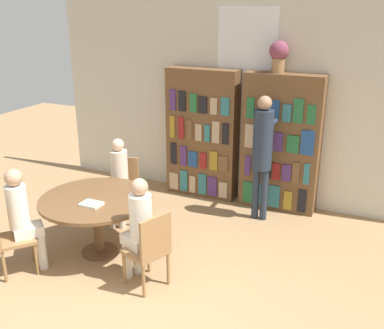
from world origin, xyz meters
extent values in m
cube|color=beige|center=(0.00, 3.68, 1.50)|extent=(6.40, 0.06, 3.00)
cube|color=white|center=(0.00, 3.65, 2.35)|extent=(0.90, 0.01, 1.10)
cube|color=brown|center=(-0.62, 3.49, 1.01)|extent=(1.13, 0.32, 2.02)
cube|color=tan|center=(-1.05, 3.32, 0.20)|extent=(0.15, 0.02, 0.28)
cube|color=#2D707A|center=(-0.87, 3.32, 0.24)|extent=(0.13, 0.02, 0.35)
cube|color=tan|center=(-0.72, 3.32, 0.20)|extent=(0.10, 0.02, 0.28)
cube|color=#2D707A|center=(-0.54, 3.32, 0.23)|extent=(0.13, 0.02, 0.34)
cube|color=#4C2D6B|center=(-0.37, 3.32, 0.22)|extent=(0.15, 0.02, 0.32)
cube|color=tan|center=(-0.20, 3.32, 0.19)|extent=(0.13, 0.02, 0.26)
cube|color=black|center=(-1.05, 3.32, 0.67)|extent=(0.10, 0.02, 0.35)
cube|color=#4C2D6B|center=(-0.87, 3.32, 0.66)|extent=(0.10, 0.02, 0.32)
cube|color=navy|center=(-0.71, 3.32, 0.62)|extent=(0.15, 0.02, 0.25)
cube|color=maroon|center=(-0.53, 3.32, 0.63)|extent=(0.10, 0.02, 0.26)
cube|color=olive|center=(-0.36, 3.32, 0.65)|extent=(0.13, 0.02, 0.30)
cube|color=brown|center=(-0.20, 3.32, 0.62)|extent=(0.15, 0.02, 0.24)
cube|color=olive|center=(-1.06, 3.32, 1.11)|extent=(0.08, 0.02, 0.35)
cube|color=maroon|center=(-0.91, 3.32, 1.11)|extent=(0.09, 0.02, 0.35)
cube|color=brown|center=(-0.77, 3.32, 1.09)|extent=(0.08, 0.02, 0.31)
cube|color=tan|center=(-0.61, 3.32, 1.07)|extent=(0.10, 0.02, 0.26)
cube|color=#2D707A|center=(-0.47, 3.32, 1.07)|extent=(0.09, 0.02, 0.27)
cube|color=tan|center=(-0.33, 3.32, 1.11)|extent=(0.12, 0.02, 0.34)
cube|color=black|center=(-0.18, 3.32, 1.10)|extent=(0.10, 0.02, 0.32)
cube|color=#4C2D6B|center=(-1.05, 3.32, 1.54)|extent=(0.10, 0.02, 0.32)
cube|color=black|center=(-0.89, 3.32, 1.53)|extent=(0.12, 0.02, 0.31)
cube|color=#236638|center=(-0.70, 3.32, 1.52)|extent=(0.11, 0.02, 0.29)
cube|color=black|center=(-0.55, 3.32, 1.50)|extent=(0.13, 0.02, 0.25)
cube|color=tan|center=(-0.37, 3.32, 1.50)|extent=(0.11, 0.02, 0.25)
cube|color=#2D707A|center=(-0.19, 3.32, 1.51)|extent=(0.13, 0.02, 0.27)
cube|color=brown|center=(0.62, 3.49, 1.01)|extent=(1.13, 0.32, 2.02)
cube|color=#236638|center=(0.22, 3.32, 0.23)|extent=(0.17, 0.02, 0.33)
cube|color=#2D707A|center=(0.42, 3.32, 0.23)|extent=(0.15, 0.02, 0.33)
cube|color=#2D707A|center=(0.61, 3.32, 0.23)|extent=(0.17, 0.02, 0.34)
cube|color=olive|center=(0.82, 3.32, 0.20)|extent=(0.12, 0.02, 0.29)
cube|color=black|center=(1.03, 3.32, 0.23)|extent=(0.12, 0.02, 0.35)
cube|color=#4C2D6B|center=(0.19, 3.32, 0.65)|extent=(0.08, 0.02, 0.31)
cube|color=#4C2D6B|center=(0.33, 3.32, 0.63)|extent=(0.08, 0.02, 0.26)
cube|color=black|center=(0.48, 3.32, 0.65)|extent=(0.12, 0.02, 0.30)
cube|color=maroon|center=(0.62, 3.32, 0.62)|extent=(0.11, 0.02, 0.25)
cube|color=#4C2D6B|center=(0.77, 3.32, 0.63)|extent=(0.13, 0.02, 0.25)
cube|color=brown|center=(0.91, 3.32, 0.65)|extent=(0.10, 0.02, 0.31)
cube|color=#2D707A|center=(1.06, 3.32, 0.65)|extent=(0.08, 0.02, 0.31)
cube|color=tan|center=(0.21, 3.32, 1.11)|extent=(0.16, 0.02, 0.35)
cube|color=black|center=(0.41, 3.32, 1.07)|extent=(0.14, 0.02, 0.27)
cube|color=#4C2D6B|center=(0.62, 3.32, 1.07)|extent=(0.13, 0.02, 0.27)
cube|color=#236638|center=(0.83, 3.32, 1.07)|extent=(0.17, 0.02, 0.26)
cube|color=navy|center=(1.03, 3.32, 1.11)|extent=(0.18, 0.02, 0.35)
cube|color=#236638|center=(0.19, 3.32, 1.53)|extent=(0.11, 0.02, 0.30)
cube|color=#236638|center=(0.38, 3.32, 1.51)|extent=(0.12, 0.02, 0.27)
cube|color=navy|center=(0.55, 3.32, 1.52)|extent=(0.12, 0.02, 0.29)
cube|color=#2D707A|center=(0.72, 3.32, 1.50)|extent=(0.12, 0.02, 0.25)
cube|color=#236638|center=(0.87, 3.32, 1.55)|extent=(0.14, 0.02, 0.34)
cube|color=#236638|center=(1.05, 3.32, 1.51)|extent=(0.12, 0.02, 0.26)
cylinder|color=#997047|center=(0.51, 3.49, 2.12)|extent=(0.18, 0.18, 0.20)
sphere|color=brown|center=(0.51, 3.49, 2.32)|extent=(0.27, 0.27, 0.27)
cylinder|color=brown|center=(-1.04, 1.24, 0.01)|extent=(0.44, 0.44, 0.03)
cylinder|color=brown|center=(-1.04, 1.24, 0.37)|extent=(0.12, 0.12, 0.67)
cylinder|color=brown|center=(-1.04, 1.24, 0.72)|extent=(1.35, 1.35, 0.04)
cube|color=olive|center=(-1.63, 0.52, 0.41)|extent=(0.56, 0.56, 0.04)
cylinder|color=olive|center=(-1.65, 0.76, 0.20)|extent=(0.04, 0.04, 0.39)
cylinder|color=olive|center=(-1.39, 0.54, 0.20)|extent=(0.04, 0.04, 0.39)
cylinder|color=olive|center=(-1.87, 0.50, 0.20)|extent=(0.04, 0.04, 0.39)
cylinder|color=olive|center=(-1.61, 0.28, 0.20)|extent=(0.04, 0.04, 0.39)
cube|color=olive|center=(-1.27, 2.15, 0.41)|extent=(0.49, 0.49, 0.04)
cube|color=olive|center=(-1.32, 2.32, 0.66)|extent=(0.40, 0.14, 0.45)
cylinder|color=olive|center=(-1.07, 2.02, 0.20)|extent=(0.04, 0.04, 0.39)
cylinder|color=olive|center=(-1.39, 1.94, 0.20)|extent=(0.04, 0.04, 0.39)
cylinder|color=olive|center=(-1.15, 2.35, 0.20)|extent=(0.04, 0.04, 0.39)
cylinder|color=olive|center=(-1.48, 2.27, 0.20)|extent=(0.04, 0.04, 0.39)
cube|color=olive|center=(-0.17, 0.90, 0.41)|extent=(0.52, 0.52, 0.04)
cube|color=olive|center=(0.00, 0.83, 0.66)|extent=(0.18, 0.39, 0.45)
cylinder|color=olive|center=(-0.39, 0.80, 0.20)|extent=(0.04, 0.04, 0.39)
cylinder|color=olive|center=(-0.26, 1.12, 0.20)|extent=(0.04, 0.04, 0.39)
cylinder|color=olive|center=(-0.07, 0.68, 0.20)|extent=(0.04, 0.04, 0.39)
cylinder|color=olive|center=(0.05, 1.00, 0.20)|extent=(0.04, 0.04, 0.39)
cube|color=beige|center=(-1.24, 2.01, 0.49)|extent=(0.31, 0.37, 0.12)
cylinder|color=beige|center=(-1.26, 2.09, 0.80)|extent=(0.24, 0.24, 0.50)
sphere|color=#DBB293|center=(-1.26, 2.09, 1.14)|extent=(0.17, 0.17, 0.17)
cylinder|color=beige|center=(-1.15, 1.92, 0.22)|extent=(0.10, 0.10, 0.43)
cylinder|color=beige|center=(-1.27, 1.88, 0.22)|extent=(0.10, 0.10, 0.43)
cube|color=silver|center=(-0.30, 0.95, 0.49)|extent=(0.39, 0.34, 0.12)
cylinder|color=silver|center=(-0.22, 0.92, 0.80)|extent=(0.24, 0.24, 0.50)
sphere|color=tan|center=(-0.22, 0.92, 1.14)|extent=(0.18, 0.18, 0.18)
cylinder|color=silver|center=(-0.43, 0.93, 0.22)|extent=(0.10, 0.10, 0.43)
cylinder|color=silver|center=(-0.38, 1.06, 0.22)|extent=(0.10, 0.10, 0.43)
cube|color=silver|center=(-1.54, 0.63, 0.49)|extent=(0.38, 0.39, 0.12)
cylinder|color=silver|center=(-1.59, 0.57, 0.80)|extent=(0.23, 0.23, 0.50)
sphere|color=tan|center=(-1.59, 0.57, 1.15)|extent=(0.19, 0.19, 0.19)
cylinder|color=silver|center=(-1.52, 0.75, 0.22)|extent=(0.10, 0.10, 0.43)
cylinder|color=silver|center=(-1.42, 0.68, 0.22)|extent=(0.10, 0.10, 0.43)
cylinder|color=#232D3D|center=(0.43, 2.98, 0.38)|extent=(0.10, 0.10, 0.76)
cylinder|color=#232D3D|center=(0.55, 2.98, 0.38)|extent=(0.10, 0.10, 0.76)
cylinder|color=#232D3D|center=(0.49, 2.98, 1.18)|extent=(0.27, 0.27, 0.83)
sphere|color=#A37A5B|center=(0.49, 2.98, 1.69)|extent=(0.19, 0.19, 0.19)
cylinder|color=#232D3D|center=(0.57, 3.24, 1.39)|extent=(0.07, 0.30, 0.07)
cube|color=silver|center=(-0.95, 1.05, 0.76)|extent=(0.24, 0.18, 0.03)
camera|label=1|loc=(2.05, -2.74, 2.92)|focal=42.00mm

